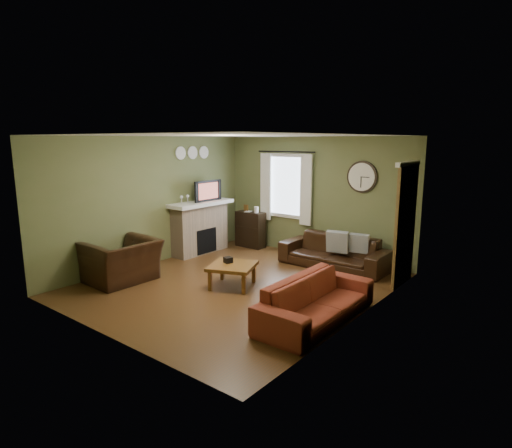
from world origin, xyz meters
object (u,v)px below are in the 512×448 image
Objects in this scene: sofa_brown at (334,252)px; bookshelf at (250,229)px; sofa_red at (317,300)px; coffee_table at (233,275)px; armchair at (122,261)px.

bookshelf is at bearing 173.63° from sofa_brown.
coffee_table is at bearing 79.88° from sofa_red.
sofa_brown is 2.69m from sofa_red.
bookshelf is 0.39× the size of sofa_brown.
sofa_brown is (2.37, -0.26, -0.11)m from bookshelf.
sofa_brown is 2.89× the size of coffee_table.
bookshelf reaches higher than sofa_red.
coffee_table is at bearing -111.19° from sofa_brown.
armchair is at bearing -93.38° from bookshelf.
sofa_red is (3.42, -2.74, -0.12)m from bookshelf.
armchair is at bearing -129.10° from sofa_brown.
armchair reaches higher than sofa_brown.
bookshelf reaches higher than armchair.
bookshelf is at bearing 51.31° from sofa_red.
sofa_brown is at bearing 22.97° from sofa_red.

